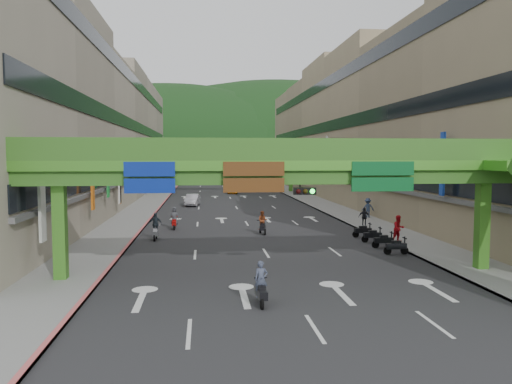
% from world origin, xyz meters
% --- Properties ---
extents(ground, '(320.00, 320.00, 0.00)m').
position_xyz_m(ground, '(0.00, 0.00, 0.00)').
color(ground, black).
rests_on(ground, ground).
extents(road_slab, '(18.00, 140.00, 0.02)m').
position_xyz_m(road_slab, '(0.00, 50.00, 0.01)').
color(road_slab, '#28282B').
rests_on(road_slab, ground).
extents(sidewalk_left, '(4.00, 140.00, 0.15)m').
position_xyz_m(sidewalk_left, '(-11.00, 50.00, 0.07)').
color(sidewalk_left, gray).
rests_on(sidewalk_left, ground).
extents(sidewalk_right, '(4.00, 140.00, 0.15)m').
position_xyz_m(sidewalk_right, '(11.00, 50.00, 0.07)').
color(sidewalk_right, gray).
rests_on(sidewalk_right, ground).
extents(curb_left, '(0.20, 140.00, 0.18)m').
position_xyz_m(curb_left, '(-9.10, 50.00, 0.09)').
color(curb_left, '#CC5959').
rests_on(curb_left, ground).
extents(curb_right, '(0.20, 140.00, 0.18)m').
position_xyz_m(curb_right, '(9.10, 50.00, 0.09)').
color(curb_right, gray).
rests_on(curb_right, ground).
extents(building_row_left, '(12.80, 95.00, 19.00)m').
position_xyz_m(building_row_left, '(-18.93, 50.00, 9.46)').
color(building_row_left, '#9E937F').
rests_on(building_row_left, ground).
extents(building_row_right, '(12.80, 95.00, 19.00)m').
position_xyz_m(building_row_right, '(18.93, 50.00, 9.46)').
color(building_row_right, gray).
rests_on(building_row_right, ground).
extents(overpass_near, '(28.00, 12.27, 7.10)m').
position_xyz_m(overpass_near, '(0.93, 5.38, 5.21)').
color(overpass_near, '#4C9E2D').
rests_on(overpass_near, ground).
extents(overpass_far, '(28.00, 2.20, 7.10)m').
position_xyz_m(overpass_far, '(0.00, 65.00, 5.40)').
color(overpass_far, '#4C9E2D').
rests_on(overpass_far, ground).
extents(hill_left, '(168.00, 140.00, 112.00)m').
position_xyz_m(hill_left, '(-15.00, 160.00, 0.00)').
color(hill_left, '#1C4419').
rests_on(hill_left, ground).
extents(hill_right, '(208.00, 176.00, 128.00)m').
position_xyz_m(hill_right, '(25.00, 180.00, 0.00)').
color(hill_right, '#1C4419').
rests_on(hill_right, ground).
extents(bunting_string, '(26.00, 0.36, 0.47)m').
position_xyz_m(bunting_string, '(0.00, 30.00, 5.96)').
color(bunting_string, black).
rests_on(bunting_string, ground).
extents(scooter_rider_near, '(0.60, 1.60, 1.88)m').
position_xyz_m(scooter_rider_near, '(-1.60, 1.00, 0.86)').
color(scooter_rider_near, black).
rests_on(scooter_rider_near, ground).
extents(scooter_rider_mid, '(0.85, 1.58, 1.86)m').
position_xyz_m(scooter_rider_mid, '(0.72, 19.73, 0.94)').
color(scooter_rider_mid, black).
rests_on(scooter_rider_mid, ground).
extents(scooter_rider_left, '(1.02, 1.60, 2.05)m').
position_xyz_m(scooter_rider_left, '(-7.50, 17.80, 1.03)').
color(scooter_rider_left, gray).
rests_on(scooter_rider_left, ground).
extents(scooter_rider_far, '(0.77, 1.60, 1.92)m').
position_xyz_m(scooter_rider_far, '(-6.40, 23.07, 0.96)').
color(scooter_rider_far, maroon).
rests_on(scooter_rider_far, ground).
extents(parked_scooter_row, '(1.60, 7.15, 1.08)m').
position_xyz_m(parked_scooter_row, '(8.12, 14.03, 0.52)').
color(parked_scooter_row, black).
rests_on(parked_scooter_row, ground).
extents(car_silver, '(1.96, 4.48, 1.43)m').
position_xyz_m(car_silver, '(-5.30, 43.03, 0.72)').
color(car_silver, silver).
rests_on(car_silver, ground).
extents(car_yellow, '(1.78, 4.17, 1.41)m').
position_xyz_m(car_yellow, '(0.81, 62.59, 0.70)').
color(car_yellow, orange).
rests_on(car_yellow, ground).
extents(pedestrian_red, '(1.07, 0.92, 1.88)m').
position_xyz_m(pedestrian_red, '(9.80, 14.50, 0.94)').
color(pedestrian_red, '#B30D15').
rests_on(pedestrian_red, ground).
extents(pedestrian_dark, '(1.02, 0.60, 1.64)m').
position_xyz_m(pedestrian_dark, '(9.80, 22.13, 0.82)').
color(pedestrian_dark, black).
rests_on(pedestrian_dark, ground).
extents(pedestrian_blue, '(0.89, 0.58, 1.90)m').
position_xyz_m(pedestrian_blue, '(12.19, 28.23, 0.95)').
color(pedestrian_blue, navy).
rests_on(pedestrian_blue, ground).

